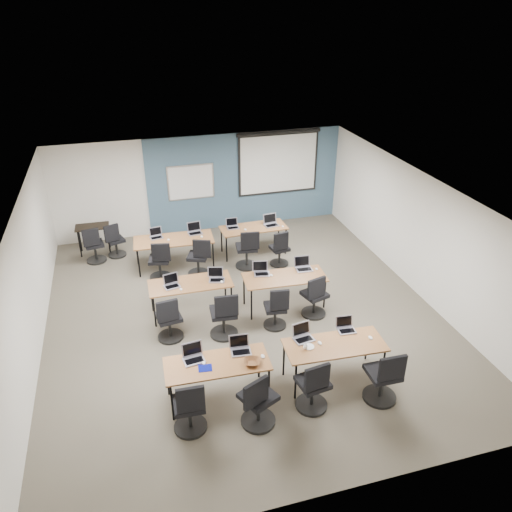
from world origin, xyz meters
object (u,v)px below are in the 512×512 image
object	(u,v)px
training_table_mid_left	(190,285)
training_table_mid_right	(285,279)
laptop_5	(216,277)
laptop_2	(303,335)
spare_chair_a	(115,243)
task_chair_2	(313,389)
laptop_7	(303,266)
training_table_back_right	(253,229)
training_table_front_left	(217,365)
task_chair_5	(224,318)
task_chair_10	(247,252)
task_chair_0	(190,411)
training_table_back_left	(174,241)
task_chair_3	(384,380)
task_chair_6	(276,311)
spare_chair_b	(94,248)
laptop_3	(346,327)
training_table_front_right	(335,346)
task_chair_4	(169,322)
laptop_10	(232,225)
laptop_6	(261,271)
task_chair_9	(199,260)
utility_table	(93,230)
laptop_1	(240,348)
projector_screen	(278,160)
laptop_8	(156,235)
task_chair_1	(258,404)
laptop_0	(193,356)
whiteboard	(191,182)
laptop_4	(172,283)
laptop_11	(271,222)
laptop_9	(195,230)
task_chair_8	(160,264)
task_chair_11	(280,251)
task_chair_7	(315,299)

from	to	relation	value
training_table_mid_left	training_table_mid_right	xyz separation A→B (m)	(1.96, -0.29, 0.00)
training_table_mid_right	laptop_5	world-z (taller)	laptop_5
laptop_2	spare_chair_a	xyz separation A→B (m)	(-3.03, 5.45, -0.41)
training_table_mid_left	task_chair_2	xyz separation A→B (m)	(1.43, -3.29, -0.26)
laptop_7	training_table_back_right	bearing A→B (deg)	104.80
training_table_front_left	task_chair_5	distance (m)	1.71
task_chair_10	training_table_mid_left	bearing A→B (deg)	-128.60
task_chair_0	laptop_5	world-z (taller)	task_chair_0
training_table_back_left	task_chair_3	world-z (taller)	task_chair_3
task_chair_5	task_chair_6	distance (m)	1.06
task_chair_0	laptop_5	xyz separation A→B (m)	(1.10, 3.21, 0.38)
training_table_back_left	laptop_2	bearing A→B (deg)	-66.78
training_table_mid_right	laptop_5	size ratio (longest dim) A/B	5.42
training_table_mid_left	spare_chair_b	distance (m)	3.51
task_chair_0	laptop_3	distance (m)	3.09
training_table_front_right	laptop_3	distance (m)	0.49
laptop_5	laptop_7	size ratio (longest dim) A/B	0.92
task_chair_4	laptop_10	bearing A→B (deg)	50.05
training_table_mid_left	laptop_5	xyz separation A→B (m)	(0.55, -0.00, 0.11)
laptop_6	task_chair_0	bearing A→B (deg)	-110.68
training_table_front_left	training_table_front_right	xyz separation A→B (m)	(2.03, -0.07, 0.00)
task_chair_3	task_chair_9	distance (m)	5.40
utility_table	laptop_1	bearing A→B (deg)	-66.24
projector_screen	laptop_8	size ratio (longest dim) A/B	7.86
task_chair_1	laptop_10	bearing A→B (deg)	55.33
projector_screen	training_table_front_left	xyz separation A→B (m)	(-3.22, -6.69, -1.20)
laptop_0	laptop_2	size ratio (longest dim) A/B	1.02
spare_chair_b	training_table_back_left	bearing A→B (deg)	-30.29
task_chair_2	laptop_5	distance (m)	3.42
projector_screen	training_table_mid_left	xyz separation A→B (m)	(-3.23, -4.07, -1.20)
whiteboard	training_table_front_right	xyz separation A→B (m)	(1.31, -6.78, -0.77)
task_chair_0	spare_chair_a	world-z (taller)	task_chair_0
spare_chair_b	task_chair_5	bearing A→B (deg)	-67.15
laptop_4	training_table_back_left	bearing A→B (deg)	69.14
training_table_back_left	laptop_11	world-z (taller)	laptop_11
whiteboard	training_table_back_left	bearing A→B (deg)	-112.15
task_chair_0	laptop_6	distance (m)	3.82
laptop_11	laptop_2	bearing A→B (deg)	-107.97
laptop_9	laptop_7	bearing A→B (deg)	-58.40
training_table_front_right	training_table_back_left	world-z (taller)	same
task_chair_1	task_chair_8	size ratio (longest dim) A/B	1.03
laptop_11	task_chair_11	bearing A→B (deg)	-99.30
laptop_9	task_chair_3	bearing A→B (deg)	-77.04
laptop_9	laptop_0	bearing A→B (deg)	-106.90
projector_screen	laptop_1	size ratio (longest dim) A/B	7.16
task_chair_7	utility_table	distance (m)	6.15
task_chair_4	task_chair_6	xyz separation A→B (m)	(2.11, -0.19, -0.02)
task_chair_0	task_chair_5	world-z (taller)	task_chair_5
training_table_back_left	laptop_6	world-z (taller)	laptop_6
whiteboard	task_chair_11	distance (m)	3.31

